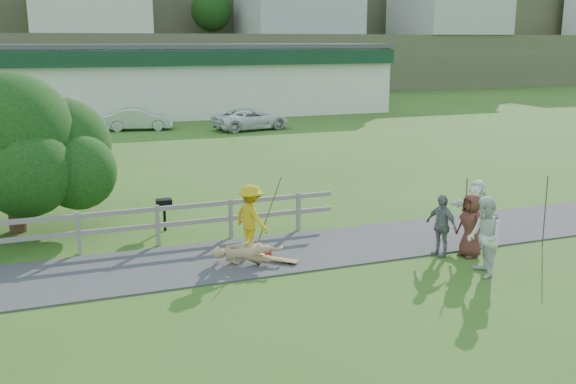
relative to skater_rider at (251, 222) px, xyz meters
name	(u,v)px	position (x,y,z in m)	size (l,w,h in m)	color
ground	(270,277)	(-0.10, -1.75, -0.86)	(260.00, 260.00, 0.00)	#375D1A
path	(251,257)	(-0.10, -0.25, -0.84)	(34.00, 3.00, 0.04)	#353537
fence	(52,229)	(-4.72, 1.55, -0.13)	(15.05, 0.10, 1.10)	#68635C
strip_mall	(166,79)	(3.90, 33.19, 1.72)	(32.50, 10.75, 5.10)	silver
skater_rider	(251,222)	(0.00, 0.00, 0.00)	(1.11, 0.64, 1.71)	gold
skater_fallen	(247,254)	(-0.37, -0.82, -0.55)	(1.70, 0.41, 0.62)	tan
spectator_a	(485,237)	(4.53, -3.36, 0.08)	(0.91, 0.71, 1.86)	silver
spectator_b	(441,225)	(4.44, -1.78, -0.07)	(0.93, 0.39, 1.58)	slate
spectator_c	(470,226)	(5.07, -2.11, -0.05)	(0.79, 0.51, 1.62)	#552A22
spectator_d	(476,211)	(5.98, -1.11, -0.01)	(1.58, 0.50, 1.70)	white
car_silver	(138,119)	(0.62, 24.78, -0.19)	(1.42, 4.06, 1.34)	silver
car_white	(251,119)	(7.11, 22.53, -0.20)	(2.17, 4.72, 1.31)	white
tree	(13,174)	(-5.64, 4.26, 0.81)	(5.91, 5.91, 3.33)	black
bbq	(165,215)	(-1.70, 2.86, -0.39)	(0.43, 0.33, 0.93)	black
longboard_rider	(252,252)	(0.00, 0.00, -0.81)	(0.87, 0.21, 0.10)	olive
longboard_fallen	(280,261)	(0.43, -0.92, -0.80)	(0.92, 0.23, 0.10)	olive
helmet	(266,253)	(0.23, -0.47, -0.72)	(0.27, 0.27, 0.27)	#AC120E
pole_rider	(269,210)	(0.60, 0.40, 0.14)	(0.03, 0.03, 1.99)	brown
pole_spec_left	(466,216)	(5.12, -1.84, 0.13)	(0.03, 0.03, 1.96)	brown
pole_spec_right	(545,212)	(7.38, -2.14, 0.10)	(0.03, 0.03, 1.91)	brown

